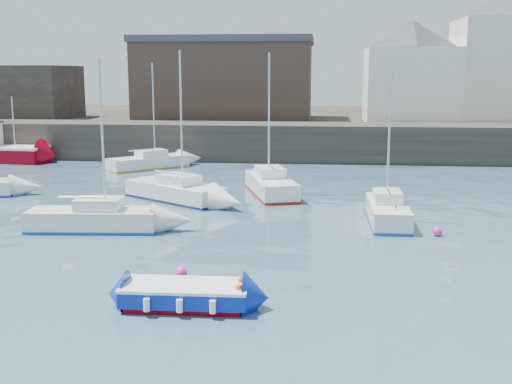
# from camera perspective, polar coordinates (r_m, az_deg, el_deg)

# --- Properties ---
(water) EXTENTS (220.00, 220.00, 0.00)m
(water) POSITION_cam_1_polar(r_m,az_deg,el_deg) (19.68, -3.57, -10.72)
(water) COLOR #2D4760
(water) RESTS_ON ground
(quay_wall) EXTENTS (90.00, 5.00, 3.00)m
(quay_wall) POSITION_cam_1_polar(r_m,az_deg,el_deg) (53.48, 2.48, 4.50)
(quay_wall) COLOR #28231E
(quay_wall) RESTS_ON ground
(land_strip) EXTENTS (90.00, 32.00, 2.80)m
(land_strip) POSITION_cam_1_polar(r_m,az_deg,el_deg) (71.39, 3.32, 5.93)
(land_strip) COLOR #28231E
(land_strip) RESTS_ON ground
(bldg_east_d) EXTENTS (11.14, 11.14, 8.95)m
(bldg_east_d) POSITION_cam_1_polar(r_m,az_deg,el_deg) (60.12, 13.60, 10.48)
(bldg_east_d) COLOR white
(bldg_east_d) RESTS_ON land_strip
(warehouse) EXTENTS (16.40, 10.40, 7.60)m
(warehouse) POSITION_cam_1_polar(r_m,az_deg,el_deg) (61.76, -2.69, 10.07)
(warehouse) COLOR #3D2D26
(warehouse) RESTS_ON land_strip
(bldg_west) EXTENTS (14.00, 8.00, 5.00)m
(bldg_west) POSITION_cam_1_polar(r_m,az_deg,el_deg) (67.66, -21.78, 8.26)
(bldg_west) COLOR #353028
(bldg_west) RESTS_ON land_strip
(blue_dinghy) EXTENTS (3.95, 2.08, 0.75)m
(blue_dinghy) POSITION_cam_1_polar(r_m,az_deg,el_deg) (20.13, -6.30, -9.02)
(blue_dinghy) COLOR maroon
(blue_dinghy) RESTS_ON ground
(sailboat_a) EXTENTS (6.09, 2.35, 7.75)m
(sailboat_a) POSITION_cam_1_polar(r_m,az_deg,el_deg) (30.36, -14.21, -2.31)
(sailboat_a) COLOR silver
(sailboat_a) RESTS_ON ground
(sailboat_b) EXTENTS (6.50, 5.41, 8.34)m
(sailboat_b) POSITION_cam_1_polar(r_m,az_deg,el_deg) (36.62, -7.17, 0.10)
(sailboat_b) COLOR silver
(sailboat_b) RESTS_ON ground
(sailboat_c) EXTENTS (1.78, 5.47, 7.18)m
(sailboat_c) POSITION_cam_1_polar(r_m,az_deg,el_deg) (31.64, 11.61, -1.68)
(sailboat_c) COLOR silver
(sailboat_c) RESTS_ON ground
(sailboat_f) EXTENTS (3.77, 6.69, 8.28)m
(sailboat_f) POSITION_cam_1_polar(r_m,az_deg,el_deg) (38.14, 1.32, 0.66)
(sailboat_f) COLOR silver
(sailboat_f) RESTS_ON ground
(sailboat_h) EXTENTS (5.82, 5.58, 7.86)m
(sailboat_h) POSITION_cam_1_polar(r_m,az_deg,el_deg) (49.12, -9.55, 2.66)
(sailboat_h) COLOR silver
(sailboat_h) RESTS_ON ground
(buoy_near) EXTENTS (0.43, 0.43, 0.43)m
(buoy_near) POSITION_cam_1_polar(r_m,az_deg,el_deg) (22.95, -6.66, -7.63)
(buoy_near) COLOR #F02C8F
(buoy_near) RESTS_ON ground
(buoy_mid) EXTENTS (0.41, 0.41, 0.41)m
(buoy_mid) POSITION_cam_1_polar(r_m,az_deg,el_deg) (29.67, 15.82, -3.77)
(buoy_mid) COLOR #F02C8F
(buoy_mid) RESTS_ON ground
(buoy_far) EXTENTS (0.35, 0.35, 0.35)m
(buoy_far) POSITION_cam_1_polar(r_m,az_deg,el_deg) (39.05, 1.82, 0.02)
(buoy_far) COLOR #F02C8F
(buoy_far) RESTS_ON ground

